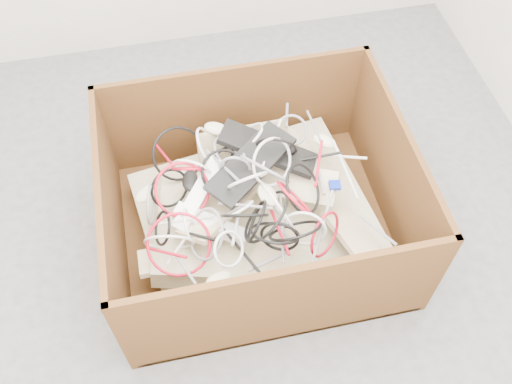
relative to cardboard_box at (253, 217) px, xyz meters
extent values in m
plane|color=#4C4C4F|center=(-0.03, -0.07, -0.14)|extent=(3.00, 3.00, 0.00)
cube|color=#412B10|center=(0.02, 0.00, -0.13)|extent=(1.22, 1.02, 0.03)
cube|color=#412B10|center=(0.02, 0.50, 0.14)|extent=(1.22, 0.02, 0.57)
cube|color=#412B10|center=(0.02, -0.50, 0.14)|extent=(1.22, 0.03, 0.57)
cube|color=#412B10|center=(0.61, 0.00, 0.14)|extent=(0.02, 0.97, 0.57)
cube|color=#412B10|center=(-0.58, 0.00, 0.14)|extent=(0.02, 0.97, 0.57)
cube|color=#C4BE92|center=(0.02, 0.02, -0.06)|extent=(1.07, 0.93, 0.20)
cube|color=#C4BE92|center=(-0.08, -0.05, 0.02)|extent=(0.77, 0.69, 0.21)
cube|color=beige|center=(-0.14, 0.23, 0.07)|extent=(0.39, 0.40, 0.07)
cube|color=beige|center=(0.30, 0.18, 0.06)|extent=(0.37, 0.40, 0.17)
cube|color=beige|center=(0.00, -0.27, 0.07)|extent=(0.35, 0.43, 0.06)
cube|color=beige|center=(-0.30, -0.16, 0.06)|extent=(0.42, 0.16, 0.08)
cube|color=beige|center=(0.38, -0.28, 0.11)|extent=(0.23, 0.42, 0.15)
cube|color=beige|center=(0.02, 0.30, 0.16)|extent=(0.42, 0.11, 0.17)
cube|color=beige|center=(-0.14, -0.03, 0.16)|extent=(0.39, 0.39, 0.15)
cube|color=beige|center=(0.15, 0.03, 0.18)|extent=(0.43, 0.32, 0.11)
cube|color=black|center=(0.10, 0.15, 0.27)|extent=(0.42, 0.33, 0.14)
cube|color=black|center=(0.00, 0.06, 0.30)|extent=(0.41, 0.38, 0.06)
ellipsoid|color=beige|center=(-0.43, 0.10, 0.17)|extent=(0.13, 0.12, 0.04)
ellipsoid|color=beige|center=(0.36, 0.21, 0.19)|extent=(0.12, 0.12, 0.04)
ellipsoid|color=beige|center=(-0.21, -0.35, 0.16)|extent=(0.12, 0.10, 0.04)
ellipsoid|color=beige|center=(0.03, -0.11, 0.31)|extent=(0.09, 0.12, 0.04)
ellipsoid|color=beige|center=(-0.09, 0.32, 0.25)|extent=(0.13, 0.11, 0.04)
ellipsoid|color=black|center=(0.22, -0.40, 0.14)|extent=(0.12, 0.08, 0.04)
ellipsoid|color=black|center=(-0.24, 0.09, 0.21)|extent=(0.08, 0.12, 0.04)
cube|color=white|center=(-0.22, 0.01, 0.23)|extent=(0.25, 0.29, 0.14)
cube|color=white|center=(-0.19, -0.11, 0.18)|extent=(0.29, 0.21, 0.10)
cube|color=#0B24AF|center=(0.33, -0.06, 0.23)|extent=(0.05, 0.05, 0.03)
torus|color=black|center=(-0.03, -0.20, 0.28)|extent=(0.14, 0.18, 0.17)
torus|color=black|center=(0.05, -0.27, 0.25)|extent=(0.17, 0.10, 0.17)
torus|color=silver|center=(-0.08, -0.12, 0.26)|extent=(0.18, 0.13, 0.16)
torus|color=gray|center=(-0.41, 0.02, 0.19)|extent=(0.06, 0.20, 0.21)
torus|color=gray|center=(-0.22, -0.18, 0.23)|extent=(0.15, 0.25, 0.21)
torus|color=black|center=(-0.33, 0.08, 0.21)|extent=(0.22, 0.14, 0.20)
torus|color=silver|center=(-0.36, -0.17, 0.19)|extent=(0.22, 0.10, 0.23)
torus|color=gray|center=(-0.07, 0.18, 0.25)|extent=(0.14, 0.16, 0.13)
torus|color=gray|center=(0.17, 0.16, 0.27)|extent=(0.09, 0.11, 0.13)
torus|color=silver|center=(0.15, -0.25, 0.25)|extent=(0.23, 0.12, 0.24)
torus|color=black|center=(-0.27, 0.27, 0.18)|extent=(0.28, 0.19, 0.26)
torus|color=silver|center=(0.08, 0.03, 0.32)|extent=(0.22, 0.19, 0.25)
torus|color=silver|center=(-0.15, 0.25, 0.22)|extent=(0.12, 0.25, 0.23)
torus|color=black|center=(0.12, 0.11, 0.32)|extent=(0.23, 0.10, 0.23)
torus|color=red|center=(0.23, -0.27, 0.20)|extent=(0.19, 0.20, 0.26)
torus|color=black|center=(0.01, -0.19, 0.29)|extent=(0.20, 0.28, 0.26)
torus|color=red|center=(-0.23, 0.12, 0.25)|extent=(0.23, 0.16, 0.19)
torus|color=red|center=(-0.33, -0.20, 0.22)|extent=(0.34, 0.28, 0.22)
torus|color=black|center=(0.11, -0.25, 0.25)|extent=(0.28, 0.21, 0.20)
torus|color=black|center=(0.18, -0.10, 0.29)|extent=(0.17, 0.26, 0.23)
torus|color=silver|center=(-0.03, -0.05, 0.34)|extent=(0.22, 0.14, 0.19)
torus|color=black|center=(-0.38, -0.11, 0.20)|extent=(0.10, 0.20, 0.18)
torus|color=silver|center=(0.07, -0.14, 0.26)|extent=(0.13, 0.30, 0.29)
torus|color=gray|center=(-0.06, 0.04, 0.31)|extent=(0.18, 0.06, 0.18)
torus|color=silver|center=(-0.28, -0.12, 0.22)|extent=(0.04, 0.19, 0.19)
torus|color=red|center=(0.14, -0.14, 0.29)|extent=(0.16, 0.21, 0.22)
torus|color=red|center=(-0.28, 0.01, 0.27)|extent=(0.30, 0.24, 0.21)
torus|color=black|center=(0.03, -0.26, 0.27)|extent=(0.25, 0.21, 0.16)
torus|color=gray|center=(0.23, 0.27, 0.21)|extent=(0.20, 0.17, 0.12)
torus|color=black|center=(-0.07, -0.18, 0.31)|extent=(0.25, 0.15, 0.22)
torus|color=black|center=(-0.10, 0.16, 0.23)|extent=(0.16, 0.10, 0.18)
torus|color=gray|center=(0.05, -0.01, 0.34)|extent=(0.25, 0.19, 0.26)
torus|color=silver|center=(-0.15, -0.29, 0.27)|extent=(0.17, 0.17, 0.12)
torus|color=silver|center=(0.02, 0.22, 0.27)|extent=(0.19, 0.17, 0.18)
torus|color=black|center=(-0.11, 0.05, 0.28)|extent=(0.20, 0.19, 0.15)
torus|color=silver|center=(-0.23, 0.11, 0.26)|extent=(0.21, 0.12, 0.23)
cylinder|color=black|center=(-0.10, -0.27, 0.21)|extent=(0.12, 0.22, 0.02)
cylinder|color=red|center=(-0.33, 0.29, 0.15)|extent=(0.09, 0.20, 0.05)
cylinder|color=silver|center=(0.44, 0.09, 0.19)|extent=(0.14, 0.08, 0.05)
cylinder|color=red|center=(0.05, -0.21, 0.24)|extent=(0.04, 0.26, 0.02)
cylinder|color=gray|center=(-0.01, 0.19, 0.29)|extent=(0.02, 0.27, 0.10)
cylinder|color=silver|center=(-0.10, -0.18, 0.23)|extent=(0.07, 0.19, 0.07)
cylinder|color=black|center=(-0.24, -0.19, 0.23)|extent=(0.12, 0.08, 0.03)
cylinder|color=gray|center=(0.34, 0.29, 0.20)|extent=(0.02, 0.20, 0.03)
cylinder|color=silver|center=(-0.33, -0.19, 0.18)|extent=(0.12, 0.12, 0.06)
cylinder|color=silver|center=(-0.28, -0.10, 0.22)|extent=(0.21, 0.03, 0.03)
cylinder|color=red|center=(-0.38, -0.21, 0.20)|extent=(0.16, 0.12, 0.07)
cylinder|color=gray|center=(0.44, -0.28, 0.19)|extent=(0.11, 0.18, 0.03)
cylinder|color=silver|center=(0.40, 0.02, 0.21)|extent=(0.05, 0.27, 0.08)
cylinder|color=gray|center=(-0.06, -0.13, 0.30)|extent=(0.19, 0.13, 0.09)
cylinder|color=red|center=(0.28, 0.04, 0.26)|extent=(0.10, 0.22, 0.03)
cylinder|color=gray|center=(0.22, -0.25, 0.24)|extent=(0.16, 0.26, 0.09)
cylinder|color=gray|center=(-0.11, 0.07, 0.30)|extent=(0.11, 0.24, 0.08)
cylinder|color=gray|center=(-0.32, -0.31, 0.20)|extent=(0.07, 0.14, 0.02)
cylinder|color=gray|center=(0.07, -0.21, 0.24)|extent=(0.06, 0.29, 0.09)
cylinder|color=gray|center=(-0.12, 0.10, 0.24)|extent=(0.09, 0.18, 0.08)
cylinder|color=black|center=(0.25, 0.08, 0.25)|extent=(0.27, 0.04, 0.06)
cylinder|color=gray|center=(0.23, 0.36, 0.22)|extent=(0.05, 0.14, 0.01)
cylinder|color=gray|center=(-0.01, -0.32, 0.18)|extent=(0.17, 0.06, 0.02)
cylinder|color=silver|center=(0.11, 0.15, 0.31)|extent=(0.14, 0.24, 0.02)
camera|label=1|loc=(-0.27, -1.34, 2.09)|focal=40.21mm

